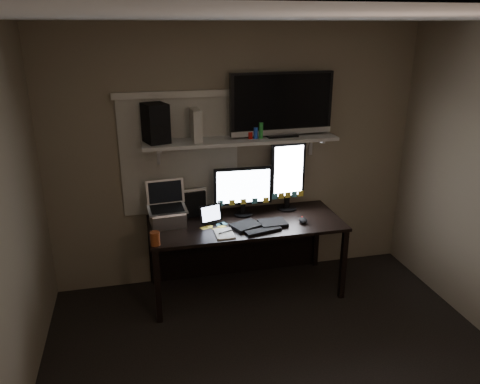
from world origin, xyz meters
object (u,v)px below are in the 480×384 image
object	(u,v)px
game_console	(196,125)
speaker	(156,123)
monitor_landscape	(243,191)
mouse	(303,220)
tv	(282,105)
cup	(155,239)
tablet	(211,214)
keyboard	(259,224)
desk	(243,234)
laptop	(167,205)
monitor_portrait	(288,176)

from	to	relation	value
game_console	speaker	xyz separation A→B (m)	(-0.36, 0.01, 0.03)
monitor_landscape	mouse	bearing A→B (deg)	-29.13
speaker	tv	bearing A→B (deg)	-18.41
game_console	tv	bearing A→B (deg)	-2.25
monitor_landscape	cup	xyz separation A→B (m)	(-0.87, -0.47, -0.19)
cup	tablet	bearing A→B (deg)	32.38
game_console	keyboard	bearing A→B (deg)	-36.14
desk	laptop	bearing A→B (deg)	-177.21
mouse	tv	bearing A→B (deg)	116.56
desk	cup	bearing A→B (deg)	-153.39
cup	game_console	bearing A→B (deg)	49.46
laptop	cup	xyz separation A→B (m)	(-0.14, -0.39, -0.14)
monitor_landscape	speaker	bearing A→B (deg)	177.55
monitor_landscape	speaker	size ratio (longest dim) A/B	1.61
keyboard	laptop	world-z (taller)	laptop
monitor_portrait	mouse	world-z (taller)	monitor_portrait
keyboard	tv	distance (m)	1.12
mouse	speaker	world-z (taller)	speaker
monitor_landscape	monitor_portrait	size ratio (longest dim) A/B	0.81
desk	game_console	xyz separation A→B (m)	(-0.41, 0.09, 1.07)
desk	keyboard	world-z (taller)	keyboard
monitor_portrait	desk	bearing A→B (deg)	-172.52
monitor_landscape	monitor_portrait	xyz separation A→B (m)	(0.46, 0.05, 0.10)
desk	monitor_portrait	distance (m)	0.71
monitor_landscape	tv	world-z (taller)	tv
tablet	tv	world-z (taller)	tv
laptop	tv	bearing A→B (deg)	1.62
monitor_landscape	keyboard	world-z (taller)	monitor_landscape
desk	cup	distance (m)	0.98
cup	tv	distance (m)	1.67
desk	speaker	distance (m)	1.34
tv	speaker	bearing A→B (deg)	177.08
mouse	tablet	xyz separation A→B (m)	(-0.84, 0.17, 0.07)
game_console	speaker	size ratio (longest dim) A/B	0.82
monitor_landscape	tv	bearing A→B (deg)	9.32
game_console	speaker	bearing A→B (deg)	176.23
tv	tablet	bearing A→B (deg)	-168.07
desk	game_console	distance (m)	1.15
game_console	tablet	bearing A→B (deg)	-67.51
laptop	tv	size ratio (longest dim) A/B	0.40
laptop	speaker	world-z (taller)	speaker
mouse	cup	world-z (taller)	cup
tv	game_console	bearing A→B (deg)	177.55
monitor_portrait	laptop	world-z (taller)	monitor_portrait
monitor_portrait	game_console	xyz separation A→B (m)	(-0.88, -0.01, 0.55)
monitor_landscape	tv	size ratio (longest dim) A/B	0.57
speaker	game_console	bearing A→B (deg)	-19.46
laptop	game_console	bearing A→B (deg)	17.41
monitor_landscape	laptop	size ratio (longest dim) A/B	1.42
monitor_landscape	tv	xyz separation A→B (m)	(0.38, 0.05, 0.80)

